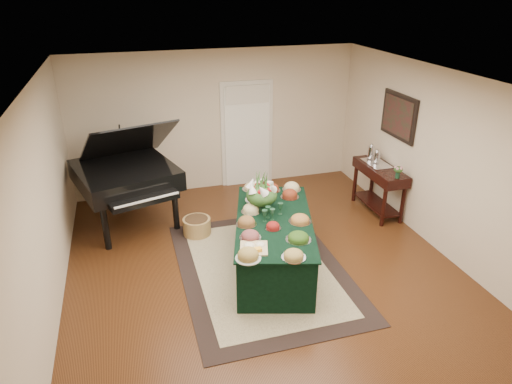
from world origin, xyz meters
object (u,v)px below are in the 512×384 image
object	(u,v)px
floral_centerpiece	(262,192)
buffet_table	(274,243)
mahogany_sideboard	(380,177)
grand_piano	(126,174)

from	to	relation	value
floral_centerpiece	buffet_table	bearing A→B (deg)	-78.51
mahogany_sideboard	buffet_table	bearing A→B (deg)	-153.79
buffet_table	floral_centerpiece	distance (m)	0.76
grand_piano	buffet_table	bearing A→B (deg)	-45.32
grand_piano	floral_centerpiece	bearing A→B (deg)	-40.62
floral_centerpiece	mahogany_sideboard	bearing A→B (deg)	18.23
buffet_table	grand_piano	world-z (taller)	grand_piano
floral_centerpiece	grand_piano	xyz separation A→B (m)	(-1.85, 1.59, -0.15)
floral_centerpiece	mahogany_sideboard	size ratio (longest dim) A/B	0.39
floral_centerpiece	grand_piano	distance (m)	2.45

